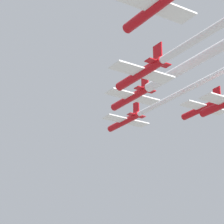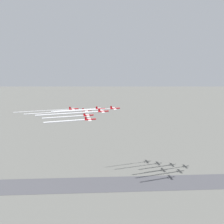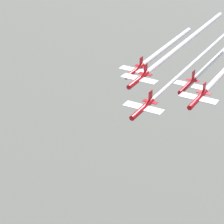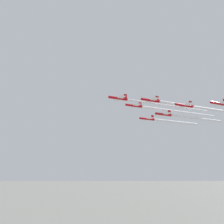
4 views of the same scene
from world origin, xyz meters
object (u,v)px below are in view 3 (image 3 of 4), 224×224
jet_4 (188,85)px  jet_1 (198,99)px  jet_0 (143,108)px  jet_5 (135,70)px  jet_2 (139,79)px

jet_4 → jet_1: bearing=120.5°
jet_0 → jet_1: size_ratio=1.00×
jet_1 → jet_5: (24.72, -8.43, -2.89)m
jet_0 → jet_2: size_ratio=1.00×
jet_1 → jet_4: jet_1 is taller
jet_0 → jet_1: (-5.05, -14.06, -1.49)m
jet_0 → jet_5: 30.19m
jet_2 → jet_5: (9.83, -11.24, -4.31)m
jet_5 → jet_0: bearing=120.5°
jet_1 → jet_4: bearing=-59.5°
jet_1 → jet_2: 15.21m
jet_0 → jet_1: bearing=-120.5°
jet_0 → jet_4: 26.26m
jet_4 → jet_5: 15.17m
jet_4 → jet_2: bearing=59.5°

